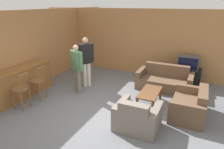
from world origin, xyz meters
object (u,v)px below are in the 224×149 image
(bar_chair_mid, at_px, (38,82))
(person_by_window, at_px, (86,59))
(bar_chair_near, at_px, (21,90))
(tv, at_px, (188,62))
(loveseat_right, at_px, (190,106))
(coffee_table, at_px, (150,94))
(tv_unit, at_px, (186,76))
(couch_far, at_px, (165,81))
(armchair_near, at_px, (137,118))
(person_by_counter, at_px, (77,67))

(bar_chair_mid, xyz_separation_m, person_by_window, (0.78, 1.49, 0.43))
(bar_chair_near, height_order, person_by_window, person_by_window)
(bar_chair_near, relative_size, tv, 1.49)
(loveseat_right, relative_size, tv, 1.90)
(bar_chair_mid, height_order, coffee_table, bar_chair_mid)
(loveseat_right, relative_size, tv_unit, 1.41)
(couch_far, height_order, tv, tv)
(bar_chair_mid, bearing_deg, coffee_table, 18.69)
(loveseat_right, height_order, tv_unit, loveseat_right)
(coffee_table, bearing_deg, bar_chair_near, -151.54)
(couch_far, xyz_separation_m, armchair_near, (-0.12, -2.61, 0.00))
(loveseat_right, xyz_separation_m, tv_unit, (-0.31, 2.28, 0.01))
(person_by_window, xyz_separation_m, person_by_counter, (0.02, -0.59, -0.09))
(loveseat_right, bearing_deg, armchair_near, -133.10)
(bar_chair_near, relative_size, coffee_table, 0.99)
(armchair_near, distance_m, loveseat_right, 1.57)
(bar_chair_mid, relative_size, person_by_counter, 0.67)
(armchair_near, relative_size, person_by_counter, 0.62)
(armchair_near, xyz_separation_m, person_by_counter, (-2.40, 1.12, 0.60))
(bar_chair_near, relative_size, armchair_near, 1.07)
(couch_far, relative_size, person_by_counter, 1.14)
(armchair_near, xyz_separation_m, tv, (0.75, 3.42, 0.54))
(loveseat_right, bearing_deg, bar_chair_near, -159.76)
(person_by_window, bearing_deg, couch_far, 19.73)
(couch_far, bearing_deg, tv, 51.91)
(bar_chair_near, distance_m, tv, 5.51)
(tv_unit, relative_size, tv, 1.35)
(bar_chair_near, distance_m, person_by_counter, 1.77)
(bar_chair_mid, relative_size, armchair_near, 1.07)
(loveseat_right, distance_m, tv_unit, 2.30)
(loveseat_right, xyz_separation_m, tv, (-0.31, 2.28, 0.54))
(armchair_near, distance_m, person_by_counter, 2.71)
(bar_chair_mid, bearing_deg, tv_unit, 39.14)
(tv_unit, bearing_deg, person_by_window, -151.51)
(coffee_table, bearing_deg, loveseat_right, -7.01)
(loveseat_right, xyz_separation_m, person_by_counter, (-3.47, -0.02, 0.61))
(couch_far, distance_m, tv_unit, 1.03)
(bar_chair_near, height_order, coffee_table, bar_chair_near)
(armchair_near, relative_size, loveseat_right, 0.73)
(bar_chair_mid, relative_size, couch_far, 0.58)
(couch_far, bearing_deg, person_by_counter, -149.33)
(loveseat_right, relative_size, person_by_counter, 0.85)
(loveseat_right, relative_size, person_by_window, 0.78)
(bar_chair_mid, relative_size, tv, 1.49)
(bar_chair_mid, height_order, person_by_counter, person_by_counter)
(coffee_table, distance_m, person_by_counter, 2.42)
(bar_chair_near, height_order, armchair_near, bar_chair_near)
(coffee_table, xyz_separation_m, tv_unit, (0.79, 2.14, -0.05))
(tv_unit, bearing_deg, bar_chair_mid, -140.86)
(armchair_near, distance_m, person_by_window, 3.03)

